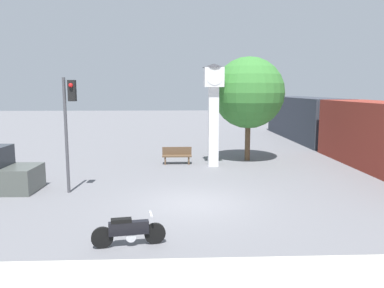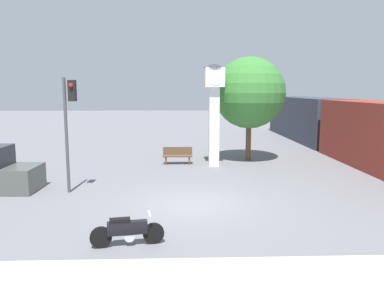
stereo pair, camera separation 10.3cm
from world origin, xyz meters
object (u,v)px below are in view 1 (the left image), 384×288
(clock_tower, at_px, (214,100))
(freight_train, at_px, (338,126))
(traffic_light, at_px, (69,115))
(motorcycle, at_px, (129,231))
(street_tree, at_px, (249,93))
(bench, at_px, (177,155))

(clock_tower, relative_size, freight_train, 0.21)
(traffic_light, bearing_deg, clock_tower, 39.37)
(motorcycle, relative_size, street_tree, 0.32)
(freight_train, bearing_deg, motorcycle, -129.08)
(motorcycle, distance_m, traffic_light, 6.53)
(motorcycle, xyz_separation_m, traffic_light, (-2.87, 5.23, 2.67))
(clock_tower, height_order, street_tree, street_tree)
(motorcycle, xyz_separation_m, freight_train, (11.81, 14.54, 1.29))
(clock_tower, relative_size, traffic_light, 1.19)
(motorcycle, height_order, traffic_light, traffic_light)
(freight_train, height_order, street_tree, street_tree)
(clock_tower, bearing_deg, street_tree, 35.08)
(freight_train, relative_size, street_tree, 4.39)
(clock_tower, height_order, traffic_light, clock_tower)
(motorcycle, xyz_separation_m, street_tree, (5.32, 11.69, 3.44))
(clock_tower, bearing_deg, motorcycle, -107.41)
(clock_tower, distance_m, street_tree, 2.61)
(freight_train, xyz_separation_m, traffic_light, (-14.67, -9.31, 1.37))
(motorcycle, distance_m, street_tree, 13.30)
(traffic_light, relative_size, bench, 2.80)
(freight_train, xyz_separation_m, bench, (-10.53, -3.75, -1.21))
(street_tree, distance_m, bench, 5.33)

